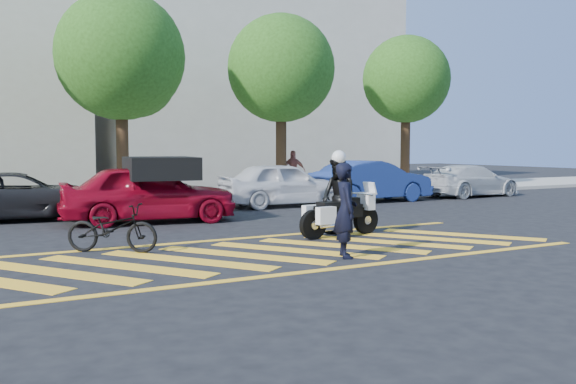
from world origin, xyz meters
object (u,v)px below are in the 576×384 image
police_motorcycle (339,214)px  parked_mid_left (20,196)px  officer_bike (346,210)px  parked_mid_right (283,184)px  bicycle (112,228)px  parked_far_right (471,181)px  red_convertible (149,193)px  officer_moto (339,197)px  parked_right (371,181)px

police_motorcycle → parked_mid_left: 9.10m
officer_bike → parked_mid_right: (3.42, 8.90, -0.12)m
bicycle → parked_mid_right: (7.06, 6.33, 0.28)m
bicycle → parked_far_right: parked_far_right is taller
officer_bike → parked_mid_right: officer_bike is taller
police_motorcycle → red_convertible: (-3.06, 4.58, 0.26)m
officer_bike → bicycle: 4.47m
officer_bike → officer_moto: bearing=-10.3°
red_convertible → parked_far_right: bearing=-74.2°
officer_bike → parked_mid_right: bearing=-1.1°
red_convertible → parked_far_right: 13.91m
officer_moto → parked_far_right: bearing=115.9°
parked_mid_right → parked_far_right: size_ratio=1.00×
bicycle → police_motorcycle: police_motorcycle is taller
red_convertible → parked_mid_right: bearing=-60.8°
parked_far_right → parked_mid_right: bearing=86.7°
police_motorcycle → red_convertible: red_convertible is taller
officer_moto → police_motorcycle: bearing=69.8°
police_motorcycle → parked_mid_right: bearing=66.3°
red_convertible → parked_mid_right: (5.18, 2.11, -0.03)m
police_motorcycle → parked_right: 8.83m
red_convertible → parked_mid_left: 3.72m
bicycle → parked_mid_left: 6.53m
parked_right → police_motorcycle: bearing=138.1°
officer_bike → parked_right: officer_bike is taller
officer_moto → bicycle: bearing=-100.1°
parked_mid_left → parked_right: size_ratio=1.03×
officer_moto → parked_mid_right: size_ratio=0.41×
officer_moto → parked_right: officer_moto is taller
red_convertible → parked_far_right: red_convertible is taller
officer_bike → red_convertible: bearing=34.4°
police_motorcycle → officer_moto: officer_moto is taller
parked_mid_right → parked_mid_left: bearing=93.0°
red_convertible → parked_right: red_convertible is taller
parked_mid_left → police_motorcycle: bearing=-133.5°
parked_mid_right → officer_bike: bearing=162.7°
officer_moto → red_convertible: 5.50m
bicycle → parked_mid_left: bearing=44.7°
bicycle → parked_far_right: 16.87m
red_convertible → parked_mid_right: size_ratio=1.04×
officer_moto → parked_mid_right: officer_moto is taller
officer_bike → bicycle: (-3.64, 2.57, -0.40)m
parked_mid_right → parked_right: size_ratio=0.96×
officer_moto → parked_right: 8.84m
officer_moto → parked_mid_left: bearing=-144.4°
officer_moto → parked_far_right: 12.62m
police_motorcycle → red_convertible: size_ratio=0.47×
parked_right → parked_far_right: bearing=-91.2°
officer_bike → bicycle: officer_bike is taller
parked_mid_left → officer_bike: bearing=-147.4°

